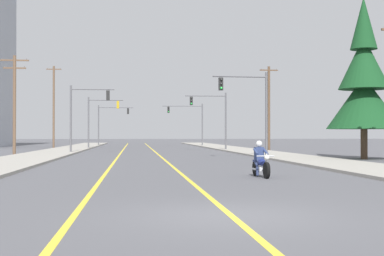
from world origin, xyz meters
name	(u,v)px	position (x,y,z in m)	size (l,w,h in m)	color
ground_plane	(227,215)	(0.00, 0.00, 0.00)	(400.00, 400.00, 0.00)	#515156
lane_stripe_center	(154,151)	(0.07, 45.00, 0.00)	(0.16, 100.00, 0.01)	yellow
lane_stripe_left	(122,151)	(-3.21, 45.00, 0.00)	(0.16, 100.00, 0.01)	yellow
sidewalk_kerb_right	(252,152)	(9.28, 40.00, 0.07)	(4.40, 110.00, 0.14)	#9E998E
sidewalk_kerb_left	(55,152)	(-9.28, 40.00, 0.07)	(4.40, 110.00, 0.14)	#9E998E
motorcycle_with_rider	(261,162)	(3.09, 10.14, 0.59)	(0.70, 2.19, 1.46)	black
traffic_signal_near_right	(251,102)	(6.37, 26.99, 4.04)	(4.03, 0.52, 6.20)	#56565B
traffic_signal_near_left	(83,109)	(-6.62, 39.24, 4.04)	(4.04, 0.37, 6.20)	#56565B
traffic_signal_mid_right	(214,112)	(6.53, 46.39, 4.07)	(4.46, 0.37, 6.20)	#56565B
traffic_signal_mid_left	(98,115)	(-6.27, 54.86, 4.05)	(4.20, 0.37, 6.20)	#56565B
traffic_signal_far_right	(191,118)	(6.14, 67.39, 4.16)	(5.88, 0.37, 6.20)	#56565B
traffic_signal_far_left	(109,119)	(-5.88, 72.99, 4.13)	(5.36, 0.37, 6.20)	#56565B
utility_pole_left_near	(14,101)	(-11.89, 35.25, 4.50)	(2.32, 0.26, 8.30)	brown
utility_pole_right_far	(269,107)	(12.20, 45.13, 4.65)	(1.94, 0.26, 8.93)	brown
utility_pole_left_far	(54,105)	(-12.22, 59.67, 5.42)	(1.89, 0.26, 10.46)	brown
conifer_tree_right_verge_near	(364,84)	(13.83, 24.85, 5.17)	(5.13, 5.13, 11.29)	#4C3828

